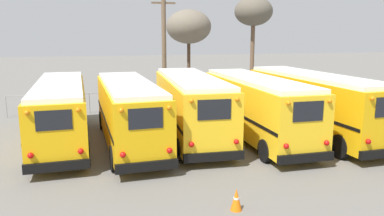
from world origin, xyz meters
The scene contains 11 objects.
ground_plane centered at (0.00, 0.00, 0.00)m, with size 160.00×160.00×0.00m, color #66635E.
school_bus_0 centered at (-6.45, 0.85, 1.67)m, with size 2.84×10.81×3.04m.
school_bus_1 centered at (-3.23, -0.44, 1.71)m, with size 2.82×9.84×3.12m.
school_bus_2 centered at (0.00, 0.10, 1.76)m, with size 2.97×9.89×3.24m.
school_bus_3 centered at (3.23, -0.85, 1.73)m, with size 2.54×10.00×3.19m.
school_bus_4 centered at (6.45, -0.93, 1.80)m, with size 2.84×10.59×3.29m.
utility_pole centered at (0.40, 9.95, 4.45)m, with size 1.80×0.34×8.67m.
bare_tree_0 centered at (3.56, 14.99, 5.99)m, with size 4.04×4.04×7.54m.
bare_tree_1 centered at (10.02, 15.54, 7.37)m, with size 3.62×3.62×8.84m.
fence_line centered at (0.00, 7.66, 1.00)m, with size 20.97×0.06×1.42m.
traffic_cone centered at (-0.65, -8.34, 0.35)m, with size 0.36×0.36×0.70m.
Camera 1 is at (-4.61, -18.40, 5.32)m, focal length 35.00 mm.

